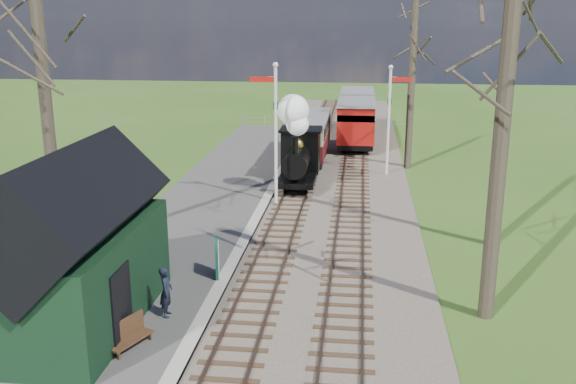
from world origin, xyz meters
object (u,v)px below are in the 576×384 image
red_carriage_a (356,122)px  sign_board (217,258)px  bench (127,334)px  coach (309,136)px  station_shed (76,249)px  locomotive (298,147)px  red_carriage_b (357,110)px  semaphore_near (274,124)px  semaphore_far (390,112)px  person (166,292)px

red_carriage_a → sign_board: size_ratio=4.86×
sign_board → bench: sign_board is taller
red_carriage_a → coach: bearing=-121.5°
station_shed → locomotive: station_shed is taller
red_carriage_a → red_carriage_b: (0.00, 5.50, 0.00)m
semaphore_near → locomotive: (0.76, 2.78, -1.53)m
station_shed → red_carriage_b: bearing=77.3°
semaphore_far → person: bearing=-110.7°
station_shed → semaphore_near: size_ratio=1.01×
semaphore_near → coach: size_ratio=0.86×
station_shed → person: station_shed is taller
bench → semaphore_far: bearing=69.9°
red_carriage_b → semaphore_near: bearing=-100.3°
sign_board → semaphore_near: bearing=85.6°
semaphore_near → bench: 13.63m
coach → sign_board: size_ratio=6.15×
red_carriage_b → person: bearing=-99.1°
red_carriage_a → station_shed: bearing=-105.4°
semaphore_near → semaphore_far: 7.91m
coach → red_carriage_a: size_ratio=1.26×
red_carriage_a → person: (-4.78, -24.45, -0.76)m
red_carriage_b → semaphore_far: bearing=-82.0°
semaphore_far → coach: semaphore_far is taller
station_shed → coach: size_ratio=0.87×
semaphore_far → person: (-6.55, -17.36, -2.45)m
station_shed → person: (2.12, 0.64, -1.37)m
semaphore_far → red_carriage_b: size_ratio=1.00×
red_carriage_a → person: bearing=-101.1°
sign_board → bench: bearing=-104.6°
red_carriage_a → locomotive: bearing=-104.2°
red_carriage_a → red_carriage_b: bearing=90.0°
red_carriage_b → bench: (-5.23, -31.73, -1.11)m
coach → sign_board: 17.41m
red_carriage_a → sign_board: bearing=-100.6°
red_carriage_b → sign_board: 27.40m
station_shed → bench: station_shed is taller
coach → red_carriage_b: bearing=75.1°
station_shed → semaphore_far: 20.01m
semaphore_near → sign_board: 8.98m
red_carriage_b → locomotive: bearing=-99.4°
coach → station_shed: bearing=-101.6°
locomotive → person: (-2.17, -14.15, -1.19)m
station_shed → locomotive: bearing=73.8°
coach → person: 20.34m
locomotive → red_carriage_b: (2.61, 15.81, -0.43)m
red_carriage_a → red_carriage_b: size_ratio=1.00×
semaphore_far → person: 18.72m
semaphore_near → station_shed: bearing=-106.4°
coach → red_carriage_b: size_ratio=1.26×
locomotive → person: size_ratio=3.23×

